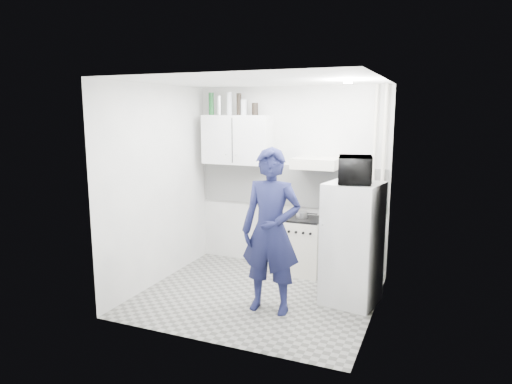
% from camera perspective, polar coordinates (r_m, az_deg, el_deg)
% --- Properties ---
extents(floor, '(2.80, 2.80, 0.00)m').
position_cam_1_polar(floor, '(5.79, 0.12, -12.85)').
color(floor, gray).
rests_on(floor, ground).
extents(ceiling, '(2.80, 2.80, 0.00)m').
position_cam_1_polar(ceiling, '(5.35, 0.13, 13.76)').
color(ceiling, white).
rests_on(ceiling, wall_back).
extents(wall_back, '(2.80, 0.00, 2.80)m').
position_cam_1_polar(wall_back, '(6.58, 4.28, 1.69)').
color(wall_back, silver).
rests_on(wall_back, floor).
extents(wall_left, '(0.00, 2.60, 2.60)m').
position_cam_1_polar(wall_left, '(6.09, -12.15, 0.81)').
color(wall_left, silver).
rests_on(wall_left, floor).
extents(wall_right, '(0.00, 2.60, 2.60)m').
position_cam_1_polar(wall_right, '(5.06, 14.93, -1.16)').
color(wall_right, silver).
rests_on(wall_right, floor).
extents(person, '(0.70, 0.47, 1.87)m').
position_cam_1_polar(person, '(5.11, 1.89, -4.91)').
color(person, '#15183D').
rests_on(person, floor).
extents(stove, '(0.48, 0.48, 0.77)m').
position_cam_1_polar(stove, '(6.46, 6.08, -6.84)').
color(stove, beige).
rests_on(stove, floor).
extents(fridge, '(0.69, 0.69, 1.45)m').
position_cam_1_polar(fridge, '(5.51, 11.95, -6.31)').
color(fridge, white).
rests_on(fridge, floor).
extents(stove_top, '(0.46, 0.46, 0.03)m').
position_cam_1_polar(stove_top, '(6.35, 6.15, -3.40)').
color(stove_top, black).
rests_on(stove_top, stove).
extents(saucepan, '(0.15, 0.15, 0.09)m').
position_cam_1_polar(saucepan, '(6.37, 5.75, -2.83)').
color(saucepan, silver).
rests_on(saucepan, stove_top).
extents(microwave, '(0.61, 0.47, 0.30)m').
position_cam_1_polar(microwave, '(5.33, 12.29, 2.74)').
color(microwave, black).
rests_on(microwave, fridge).
extents(bottle_a, '(0.08, 0.08, 0.32)m').
position_cam_1_polar(bottle_a, '(6.81, -5.62, 10.91)').
color(bottle_a, '#144C1E').
rests_on(bottle_a, upper_cabinet).
extents(bottle_b, '(0.07, 0.07, 0.28)m').
position_cam_1_polar(bottle_b, '(6.75, -4.64, 10.73)').
color(bottle_b, silver).
rests_on(bottle_b, upper_cabinet).
extents(bottle_c, '(0.08, 0.08, 0.32)m').
position_cam_1_polar(bottle_c, '(6.68, -3.35, 10.95)').
color(bottle_c, '#B2B7BC').
rests_on(bottle_c, upper_cabinet).
extents(bottle_d, '(0.07, 0.07, 0.31)m').
position_cam_1_polar(bottle_d, '(6.61, -2.15, 10.90)').
color(bottle_d, black).
rests_on(bottle_d, upper_cabinet).
extents(canister_a, '(0.09, 0.09, 0.22)m').
position_cam_1_polar(canister_a, '(6.58, -1.54, 10.53)').
color(canister_a, '#B2B7BC').
rests_on(canister_a, upper_cabinet).
extents(canister_b, '(0.09, 0.09, 0.17)m').
position_cam_1_polar(canister_b, '(6.51, -0.13, 10.34)').
color(canister_b, black).
rests_on(canister_b, upper_cabinet).
extents(upper_cabinet, '(1.00, 0.35, 0.70)m').
position_cam_1_polar(upper_cabinet, '(6.63, -2.33, 6.55)').
color(upper_cabinet, white).
rests_on(upper_cabinet, wall_back).
extents(range_hood, '(0.60, 0.50, 0.14)m').
position_cam_1_polar(range_hood, '(6.18, 7.56, 3.61)').
color(range_hood, beige).
rests_on(range_hood, wall_back).
extents(backsplash, '(2.74, 0.03, 0.60)m').
position_cam_1_polar(backsplash, '(6.58, 4.23, 0.81)').
color(backsplash, white).
rests_on(backsplash, wall_back).
extents(pipe_a, '(0.05, 0.05, 2.60)m').
position_cam_1_polar(pipe_a, '(6.22, 15.49, 0.86)').
color(pipe_a, beige).
rests_on(pipe_a, floor).
extents(pipe_b, '(0.04, 0.04, 2.60)m').
position_cam_1_polar(pipe_b, '(6.24, 14.40, 0.93)').
color(pipe_b, beige).
rests_on(pipe_b, floor).
extents(ceiling_spot_fixture, '(0.10, 0.10, 0.02)m').
position_cam_1_polar(ceiling_spot_fixture, '(5.24, 11.44, 13.31)').
color(ceiling_spot_fixture, white).
rests_on(ceiling_spot_fixture, ceiling).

